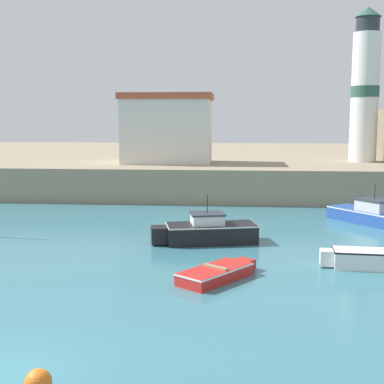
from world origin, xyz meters
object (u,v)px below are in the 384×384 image
object	(u,v)px
motorboat_blue_2	(373,215)
mooring_buoy	(38,383)
lighthouse	(365,88)
harbor_shed_near_wharf	(167,128)
dinghy_red_0	(217,273)
motorboat_black_1	(208,231)

from	to	relation	value
motorboat_blue_2	mooring_buoy	size ratio (longest dim) A/B	9.04
motorboat_blue_2	lighthouse	distance (m)	16.31
mooring_buoy	harbor_shed_near_wharf	xyz separation A→B (m)	(-1.32, 32.21, 4.99)
dinghy_red_0	mooring_buoy	bearing A→B (deg)	-112.11
lighthouse	dinghy_red_0	bearing A→B (deg)	-113.30
motorboat_blue_2	mooring_buoy	world-z (taller)	motorboat_blue_2
dinghy_red_0	motorboat_blue_2	distance (m)	14.47
lighthouse	harbor_shed_near_wharf	distance (m)	16.50
motorboat_black_1	motorboat_blue_2	world-z (taller)	motorboat_black_1
dinghy_red_0	motorboat_blue_2	size ratio (longest dim) A/B	0.65
motorboat_black_1	mooring_buoy	bearing A→B (deg)	-101.03
lighthouse	motorboat_blue_2	bearing A→B (deg)	-99.73
motorboat_black_1	mooring_buoy	size ratio (longest dim) A/B	8.77
dinghy_red_0	mooring_buoy	xyz separation A→B (m)	(-3.65, -8.98, 0.04)
motorboat_black_1	dinghy_red_0	bearing A→B (deg)	-83.19
mooring_buoy	lighthouse	bearing A→B (deg)	67.01
lighthouse	harbor_shed_near_wharf	xyz separation A→B (m)	(-16.00, -2.39, -3.23)
dinghy_red_0	motorboat_black_1	distance (m)	6.08
mooring_buoy	lighthouse	xyz separation A→B (m)	(14.68, 34.60, 8.22)
lighthouse	harbor_shed_near_wharf	bearing A→B (deg)	-171.50
dinghy_red_0	motorboat_black_1	world-z (taller)	motorboat_black_1
mooring_buoy	lighthouse	distance (m)	38.47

